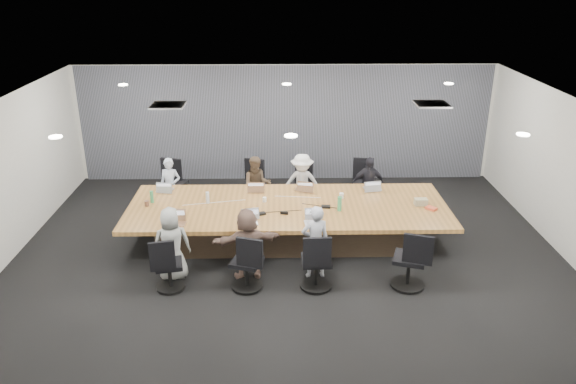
{
  "coord_description": "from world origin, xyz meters",
  "views": [
    {
      "loc": [
        -0.17,
        -9.19,
        4.93
      ],
      "look_at": [
        0.0,
        0.4,
        1.05
      ],
      "focal_mm": 35.0,
      "sensor_mm": 36.0,
      "label": 1
    }
  ],
  "objects_px": {
    "person_6": "(315,242)",
    "stapler": "(284,213)",
    "laptop_6": "(313,223)",
    "chair_0": "(174,188)",
    "canvas_bag": "(421,202)",
    "person_5": "(247,244)",
    "person_2": "(302,184)",
    "laptop_4": "(177,224)",
    "chair_7": "(409,263)",
    "mug_brown": "(147,203)",
    "person_3": "(368,185)",
    "chair_1": "(258,188)",
    "chair_3": "(365,187)",
    "laptop_2": "(303,189)",
    "bottle_green_left": "(152,197)",
    "chair_5": "(247,266)",
    "laptop_1": "(256,189)",
    "person_0": "(170,186)",
    "laptop_5": "(249,223)",
    "chair_4": "(169,269)",
    "bottle_clear": "(208,198)",
    "laptop_0": "(165,190)",
    "laptop_3": "(372,189)",
    "chair_6": "(316,265)",
    "chair_2": "(301,190)",
    "person_1": "(257,185)",
    "bottle_green_right": "(340,204)",
    "person_4": "(172,244)",
    "snack_packet": "(431,208)",
    "conference_table": "(288,222)"
  },
  "relations": [
    {
      "from": "person_3",
      "to": "chair_1",
      "type": "bearing_deg",
      "value": 168.26
    },
    {
      "from": "chair_1",
      "to": "person_1",
      "type": "height_order",
      "value": "person_1"
    },
    {
      "from": "person_6",
      "to": "stapler",
      "type": "xyz_separation_m",
      "value": [
        -0.51,
        0.94,
        0.12
      ]
    },
    {
      "from": "canvas_bag",
      "to": "laptop_2",
      "type": "bearing_deg",
      "value": 159.11
    },
    {
      "from": "chair_2",
      "to": "mug_brown",
      "type": "relative_size",
      "value": 7.43
    },
    {
      "from": "canvas_bag",
      "to": "person_5",
      "type": "bearing_deg",
      "value": -157.63
    },
    {
      "from": "conference_table",
      "to": "chair_0",
      "type": "distance_m",
      "value": 2.99
    },
    {
      "from": "person_6",
      "to": "bottle_green_right",
      "type": "relative_size",
      "value": 4.68
    },
    {
      "from": "chair_2",
      "to": "chair_3",
      "type": "xyz_separation_m",
      "value": [
        1.4,
        0.0,
        0.05
      ]
    },
    {
      "from": "person_2",
      "to": "laptop_4",
      "type": "bearing_deg",
      "value": -131.93
    },
    {
      "from": "chair_4",
      "to": "person_1",
      "type": "relative_size",
      "value": 0.59
    },
    {
      "from": "chair_2",
      "to": "laptop_4",
      "type": "height_order",
      "value": "laptop_4"
    },
    {
      "from": "conference_table",
      "to": "laptop_0",
      "type": "height_order",
      "value": "laptop_0"
    },
    {
      "from": "laptop_0",
      "to": "laptop_3",
      "type": "xyz_separation_m",
      "value": [
        4.18,
        0.0,
        0.0
      ]
    },
    {
      "from": "laptop_4",
      "to": "canvas_bag",
      "type": "height_order",
      "value": "canvas_bag"
    },
    {
      "from": "bottle_clear",
      "to": "snack_packet",
      "type": "distance_m",
      "value": 4.19
    },
    {
      "from": "chair_7",
      "to": "person_2",
      "type": "xyz_separation_m",
      "value": [
        -1.62,
        3.05,
        0.22
      ]
    },
    {
      "from": "person_3",
      "to": "mug_brown",
      "type": "xyz_separation_m",
      "value": [
        -4.37,
        -1.33,
        0.17
      ]
    },
    {
      "from": "laptop_1",
      "to": "laptop_6",
      "type": "xyz_separation_m",
      "value": [
        1.06,
        -1.6,
        0.0
      ]
    },
    {
      "from": "chair_4",
      "to": "person_5",
      "type": "height_order",
      "value": "person_5"
    },
    {
      "from": "chair_3",
      "to": "chair_7",
      "type": "xyz_separation_m",
      "value": [
        0.22,
        -3.4,
        0.02
      ]
    },
    {
      "from": "laptop_2",
      "to": "laptop_6",
      "type": "height_order",
      "value": "same"
    },
    {
      "from": "person_0",
      "to": "laptop_5",
      "type": "distance_m",
      "value": 2.78
    },
    {
      "from": "chair_6",
      "to": "canvas_bag",
      "type": "height_order",
      "value": "canvas_bag"
    },
    {
      "from": "chair_0",
      "to": "mug_brown",
      "type": "relative_size",
      "value": 8.83
    },
    {
      "from": "person_5",
      "to": "bottle_clear",
      "type": "distance_m",
      "value": 1.71
    },
    {
      "from": "person_0",
      "to": "laptop_3",
      "type": "xyz_separation_m",
      "value": [
        4.18,
        -0.55,
        0.14
      ]
    },
    {
      "from": "laptop_1",
      "to": "bottle_clear",
      "type": "relative_size",
      "value": 1.51
    },
    {
      "from": "chair_2",
      "to": "laptop_6",
      "type": "distance_m",
      "value": 2.53
    },
    {
      "from": "chair_3",
      "to": "mug_brown",
      "type": "relative_size",
      "value": 8.4
    },
    {
      "from": "laptop_6",
      "to": "mug_brown",
      "type": "relative_size",
      "value": 3.11
    },
    {
      "from": "chair_5",
      "to": "person_4",
      "type": "distance_m",
      "value": 1.33
    },
    {
      "from": "chair_1",
      "to": "mug_brown",
      "type": "bearing_deg",
      "value": 58.77
    },
    {
      "from": "chair_6",
      "to": "laptop_0",
      "type": "height_order",
      "value": "chair_6"
    },
    {
      "from": "laptop_1",
      "to": "laptop_4",
      "type": "distance_m",
      "value": 2.08
    },
    {
      "from": "conference_table",
      "to": "laptop_5",
      "type": "height_order",
      "value": "laptop_5"
    },
    {
      "from": "conference_table",
      "to": "laptop_0",
      "type": "bearing_deg",
      "value": 161.95
    },
    {
      "from": "chair_4",
      "to": "stapler",
      "type": "height_order",
      "value": "stapler"
    },
    {
      "from": "laptop_6",
      "to": "stapler",
      "type": "bearing_deg",
      "value": 138.44
    },
    {
      "from": "person_4",
      "to": "laptop_6",
      "type": "relative_size",
      "value": 4.13
    },
    {
      "from": "person_1",
      "to": "snack_packet",
      "type": "bearing_deg",
      "value": -30.73
    },
    {
      "from": "chair_6",
      "to": "laptop_2",
      "type": "xyz_separation_m",
      "value": [
        -0.11,
        2.5,
        0.34
      ]
    },
    {
      "from": "chair_7",
      "to": "mug_brown",
      "type": "bearing_deg",
      "value": 177.46
    },
    {
      "from": "chair_3",
      "to": "stapler",
      "type": "bearing_deg",
      "value": 56.92
    },
    {
      "from": "person_5",
      "to": "bottle_green_right",
      "type": "xyz_separation_m",
      "value": [
        1.64,
        1.08,
        0.25
      ]
    },
    {
      "from": "chair_2",
      "to": "mug_brown",
      "type": "xyz_separation_m",
      "value": [
        -2.97,
        -1.68,
        0.42
      ]
    },
    {
      "from": "chair_0",
      "to": "person_6",
      "type": "bearing_deg",
      "value": 150.48
    },
    {
      "from": "chair_7",
      "to": "canvas_bag",
      "type": "xyz_separation_m",
      "value": [
        0.56,
        1.67,
        0.37
      ]
    },
    {
      "from": "laptop_1",
      "to": "laptop_2",
      "type": "bearing_deg",
      "value": -177.94
    },
    {
      "from": "bottle_green_left",
      "to": "chair_5",
      "type": "bearing_deg",
      "value": -44.96
    }
  ]
}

